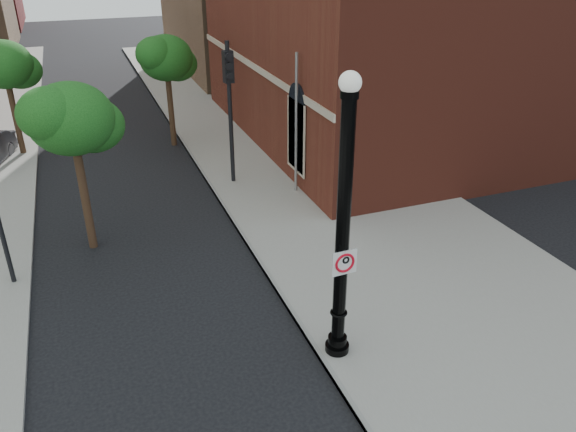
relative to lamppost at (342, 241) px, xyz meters
name	(u,v)px	position (x,y,z in m)	size (l,w,h in m)	color
ground	(233,389)	(-2.45, -0.22, -2.90)	(120.00, 120.00, 0.00)	black
sidewalk_right	(312,174)	(3.55, 9.78, -2.84)	(8.00, 60.00, 0.12)	gray
curb_edge	(212,188)	(-0.40, 9.78, -2.83)	(0.10, 60.00, 0.14)	gray
lamppost	(342,241)	(0.00, 0.00, 0.00)	(0.53, 0.53, 6.28)	black
no_parking_sign	(345,262)	(0.00, -0.16, -0.42)	(0.55, 0.07, 0.55)	white
traffic_signal_right	(229,91)	(0.48, 10.06, 0.61)	(0.35, 0.44, 5.20)	black
utility_pole	(296,127)	(2.35, 8.43, -0.41)	(0.10, 0.10, 4.98)	#999999
street_tree_a	(72,120)	(-4.72, 7.02, 0.99)	(2.74, 2.48, 4.94)	#362115
street_tree_b	(5,66)	(-6.97, 16.20, 0.84)	(2.63, 2.38, 4.74)	#362115
street_tree_c	(167,59)	(-0.76, 15.24, 0.83)	(2.63, 2.38, 4.74)	#362115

